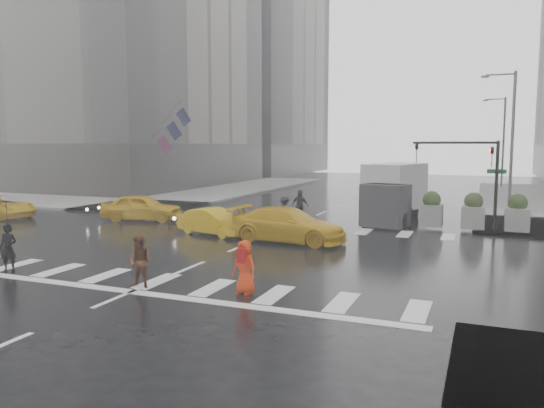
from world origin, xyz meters
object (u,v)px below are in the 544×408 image
at_px(taxi_mid, 214,222).
at_px(box_truck, 393,191).
at_px(pedestrian_orange, 244,267).
at_px(taxi_front, 142,207).
at_px(traffic_signal_pole, 475,167).
at_px(pedestrian_brown, 140,262).

distance_m(taxi_mid, box_truck, 10.39).
relative_size(taxi_mid, box_truck, 0.63).
relative_size(pedestrian_orange, taxi_front, 0.35).
bearing_deg(pedestrian_orange, traffic_signal_pole, 78.44).
bearing_deg(pedestrian_orange, taxi_front, 146.73).
xyz_separation_m(taxi_front, taxi_mid, (6.07, -2.67, -0.13)).
distance_m(pedestrian_brown, box_truck, 17.30).
relative_size(pedestrian_brown, pedestrian_orange, 1.01).
height_order(traffic_signal_pole, taxi_mid, traffic_signal_pole).
xyz_separation_m(traffic_signal_pole, pedestrian_brown, (-9.04, -14.81, -2.42)).
distance_m(pedestrian_brown, taxi_front, 14.59).
xyz_separation_m(pedestrian_brown, taxi_mid, (-2.41, 9.19, -0.16)).
bearing_deg(pedestrian_brown, taxi_front, 123.60).
relative_size(pedestrian_brown, taxi_front, 0.35).
height_order(traffic_signal_pole, pedestrian_brown, traffic_signal_pole).
height_order(pedestrian_brown, box_truck, box_truck).
relative_size(pedestrian_orange, taxi_mid, 0.41).
xyz_separation_m(pedestrian_orange, taxi_mid, (-5.61, 8.62, -0.16)).
bearing_deg(pedestrian_orange, box_truck, 95.09).
bearing_deg(traffic_signal_pole, taxi_mid, -153.87).
xyz_separation_m(traffic_signal_pole, taxi_front, (-17.53, -2.95, -2.45)).
relative_size(pedestrian_brown, taxi_mid, 0.41).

